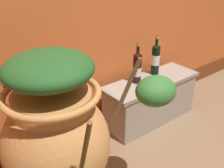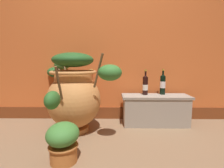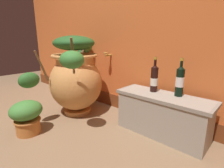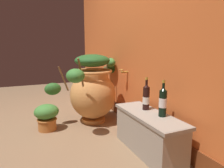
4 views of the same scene
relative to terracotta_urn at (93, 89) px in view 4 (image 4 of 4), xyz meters
The scene contains 7 objects.
ground_plane 0.87m from the terracotta_urn, 61.16° to the right, with size 7.00×7.00×0.00m, color #896B4C.
back_wall 1.06m from the terracotta_urn, 56.77° to the left, with size 4.40×0.33×2.60m.
terracotta_urn is the anchor object (origin of this frame).
stone_ledge 1.06m from the terracotta_urn, 12.86° to the left, with size 0.87×0.31×0.39m.
wine_bottle_left 0.92m from the terracotta_urn, 17.43° to the left, with size 0.07×0.07×0.33m.
wine_bottle_middle 1.15m from the terracotta_urn, 15.14° to the left, with size 0.07×0.07×0.34m.
potted_shrub 0.68m from the terracotta_urn, 84.78° to the right, with size 0.26×0.30×0.33m.
Camera 4 is at (2.21, -0.20, 1.03)m, focal length 32.83 mm.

